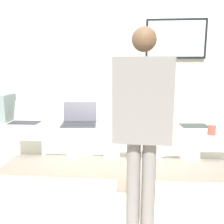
% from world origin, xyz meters
% --- Properties ---
extents(ground, '(8.00, 8.00, 0.04)m').
position_xyz_m(ground, '(0.00, 0.00, -0.02)').
color(ground, silver).
extents(back_wall, '(8.00, 0.11, 2.67)m').
position_xyz_m(back_wall, '(0.02, 1.13, 1.34)').
color(back_wall, beige).
rests_on(back_wall, ground).
extents(workbench, '(3.31, 0.70, 0.75)m').
position_xyz_m(workbench, '(0.00, 0.00, 0.70)').
color(workbench, beige).
rests_on(workbench, ground).
extents(laptop_station_0, '(0.35, 0.31, 0.24)m').
position_xyz_m(laptop_station_0, '(-1.01, 0.06, 0.81)').
color(laptop_station_0, '#AAAEB3').
rests_on(laptop_station_0, workbench).
extents(laptop_station_1, '(0.39, 0.35, 0.23)m').
position_xyz_m(laptop_station_1, '(-0.42, 0.06, 0.80)').
color(laptop_station_1, '#363540').
rests_on(laptop_station_1, workbench).
extents(laptop_station_2, '(0.39, 0.38, 0.27)m').
position_xyz_m(laptop_station_2, '(0.18, 0.08, 0.81)').
color(laptop_station_2, black).
rests_on(laptop_station_2, workbench).
extents(laptop_station_3, '(0.33, 0.34, 0.25)m').
position_xyz_m(laptop_station_3, '(0.78, 0.07, 0.81)').
color(laptop_station_3, '#B1B5B8').
rests_on(laptop_station_3, workbench).
extents(person, '(0.45, 0.60, 1.65)m').
position_xyz_m(person, '(0.22, -0.62, 1.00)').
color(person, slate).
rests_on(person, ground).
extents(coffee_mug, '(0.07, 0.07, 0.09)m').
position_xyz_m(coffee_mug, '(0.88, -0.25, 0.80)').
color(coffee_mug, '#D14139').
rests_on(coffee_mug, workbench).
extents(paper_sheet, '(0.28, 0.34, 0.00)m').
position_xyz_m(paper_sheet, '(0.42, -0.17, 0.75)').
color(paper_sheet, white).
rests_on(paper_sheet, workbench).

